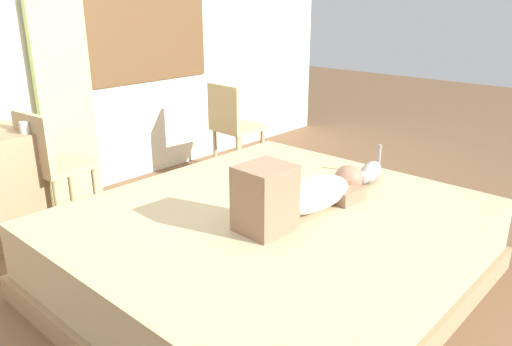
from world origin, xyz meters
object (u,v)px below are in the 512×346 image
at_px(chair_spare, 232,124).
at_px(cup, 25,128).
at_px(cat, 370,173).
at_px(chair_by_desk, 50,162).
at_px(person_lying, 301,194).
at_px(bed, 270,248).

bearing_deg(chair_spare, cup, 175.72).
relative_size(cat, chair_by_desk, 0.41).
distance_m(person_lying, chair_by_desk, 1.80).
distance_m(bed, cat, 0.83).
distance_m(cat, chair_by_desk, 2.13).
distance_m(bed, cup, 1.76).
bearing_deg(bed, person_lying, -57.45).
bearing_deg(person_lying, cup, 112.71).
relative_size(cup, chair_spare, 0.09).
xyz_separation_m(cup, chair_by_desk, (0.14, 0.02, -0.27)).
height_order(person_lying, chair_spare, chair_spare).
relative_size(bed, cat, 6.25).
distance_m(bed, chair_by_desk, 1.66).
distance_m(person_lying, cat, 0.67).
height_order(cat, chair_by_desk, chair_by_desk).
height_order(bed, chair_by_desk, chair_by_desk).
bearing_deg(person_lying, chair_spare, 56.21).
height_order(bed, cat, cat).
xyz_separation_m(cup, chair_spare, (1.75, -0.13, -0.27)).
distance_m(chair_by_desk, chair_spare, 1.61).
height_order(cup, chair_spare, chair_spare).
xyz_separation_m(bed, cat, (0.76, -0.17, 0.30)).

